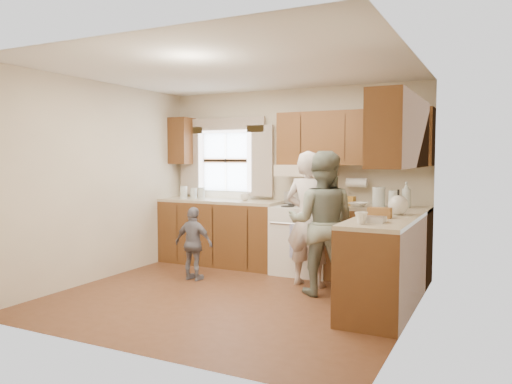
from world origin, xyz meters
The scene contains 6 objects.
room centered at (0.00, 0.00, 1.25)m, with size 3.80×3.80×3.80m.
kitchen_fixtures centered at (0.61, 1.08, 0.84)m, with size 3.80×2.25×2.15m.
stove centered at (0.30, 1.44, 0.47)m, with size 0.76×0.67×1.07m.
woman_left centered at (0.58, 0.85, 0.81)m, with size 0.59×0.39×1.63m, color beige.
woman_right centered at (0.84, 0.57, 0.81)m, with size 0.79×0.61×1.62m, color #2E4839.
child centered at (-0.81, 0.47, 0.46)m, with size 0.54×0.23×0.93m, color slate.
Camera 1 is at (2.66, -4.75, 1.55)m, focal length 35.00 mm.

